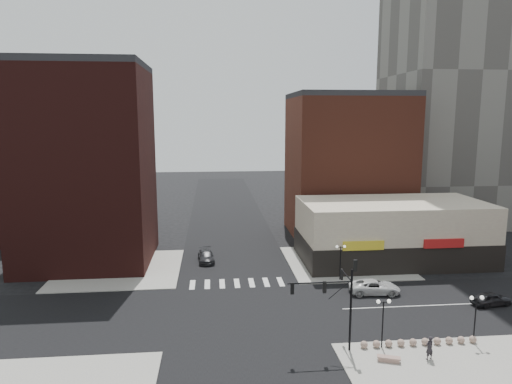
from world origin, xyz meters
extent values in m
plane|color=black|center=(0.00, 0.00, 0.00)|extent=(240.00, 240.00, 0.00)
cube|color=black|center=(0.00, 0.00, 0.01)|extent=(200.00, 14.00, 0.02)
cube|color=black|center=(0.00, 0.00, 0.01)|extent=(14.00, 200.00, 0.02)
cube|color=gray|center=(-14.50, 14.50, 0.06)|extent=(15.00, 15.00, 0.12)
cube|color=gray|center=(14.50, 14.50, 0.06)|extent=(15.00, 15.00, 0.12)
cube|color=#371411|center=(-19.00, 18.50, 12.50)|extent=(16.00, 15.00, 25.00)
cube|color=#371411|center=(-32.00, 34.00, 6.00)|extent=(20.00, 18.00, 12.00)
cube|color=brown|center=(19.00, 29.50, 11.00)|extent=(18.00, 15.00, 22.00)
cube|color=#47443F|center=(60.00, 56.00, 41.00)|extent=(18.00, 18.00, 82.00)
cube|color=beige|center=(21.00, 15.00, 4.00)|extent=(24.00, 12.00, 8.00)
cube|color=black|center=(21.00, 15.00, 1.70)|extent=(24.20, 12.20, 3.40)
cylinder|color=black|center=(8.20, -8.20, 3.50)|extent=(0.18, 0.18, 7.00)
cylinder|color=black|center=(5.60, -8.20, 6.00)|extent=(5.20, 0.11, 0.11)
cylinder|color=black|center=(7.20, -8.20, 5.30)|extent=(1.72, 0.06, 1.46)
cylinder|color=black|center=(8.20, -6.70, 6.00)|extent=(0.11, 3.00, 0.11)
cube|color=black|center=(3.40, -8.20, 5.60)|extent=(0.28, 0.18, 0.95)
sphere|color=red|center=(3.40, -8.20, 5.90)|extent=(0.16, 0.16, 0.16)
cube|color=black|center=(6.00, -8.20, 5.60)|extent=(0.28, 0.18, 0.95)
sphere|color=red|center=(6.00, -8.20, 5.90)|extent=(0.16, 0.16, 0.16)
cube|color=black|center=(8.20, -5.40, 5.60)|extent=(0.18, 0.28, 0.95)
sphere|color=red|center=(8.20, -5.40, 5.90)|extent=(0.16, 0.16, 0.16)
cube|color=black|center=(8.45, -8.20, 7.30)|extent=(0.28, 0.18, 0.95)
sphere|color=red|center=(8.45, -8.20, 7.60)|extent=(0.16, 0.16, 0.16)
cylinder|color=black|center=(11.00, -8.00, 2.12)|extent=(0.11, 0.11, 4.00)
cylinder|color=black|center=(11.00, -8.00, 4.02)|extent=(0.90, 0.06, 0.06)
sphere|color=white|center=(10.55, -8.00, 4.12)|extent=(0.32, 0.32, 0.32)
sphere|color=white|center=(11.45, -8.00, 4.12)|extent=(0.32, 0.32, 0.32)
cylinder|color=black|center=(19.00, -8.00, 2.12)|extent=(0.11, 0.11, 4.00)
cylinder|color=black|center=(19.00, -8.00, 4.02)|extent=(0.90, 0.06, 0.06)
sphere|color=white|center=(18.55, -8.00, 4.12)|extent=(0.32, 0.32, 0.32)
sphere|color=white|center=(19.45, -8.00, 4.12)|extent=(0.32, 0.32, 0.32)
cylinder|color=black|center=(12.00, 8.00, 2.12)|extent=(0.11, 0.11, 4.00)
cylinder|color=black|center=(12.00, 8.00, 4.02)|extent=(0.90, 0.06, 0.06)
sphere|color=white|center=(11.55, 8.00, 4.12)|extent=(0.32, 0.32, 0.32)
sphere|color=white|center=(12.45, 8.00, 4.12)|extent=(0.32, 0.32, 0.32)
sphere|color=gray|center=(9.50, -8.00, 0.42)|extent=(0.61, 0.61, 0.61)
sphere|color=gray|center=(10.55, -8.00, 0.42)|extent=(0.61, 0.61, 0.61)
sphere|color=gray|center=(11.60, -8.00, 0.42)|extent=(0.61, 0.61, 0.61)
sphere|color=gray|center=(12.65, -8.00, 0.42)|extent=(0.61, 0.61, 0.61)
sphere|color=gray|center=(13.70, -8.00, 0.42)|extent=(0.61, 0.61, 0.61)
sphere|color=gray|center=(14.75, -8.00, 0.42)|extent=(0.61, 0.61, 0.61)
sphere|color=gray|center=(15.80, -8.00, 0.42)|extent=(0.61, 0.61, 0.61)
sphere|color=gray|center=(16.85, -8.00, 0.42)|extent=(0.61, 0.61, 0.61)
sphere|color=gray|center=(17.90, -8.00, 0.42)|extent=(0.61, 0.61, 0.61)
sphere|color=gray|center=(18.95, -8.00, 0.42)|extent=(0.61, 0.61, 0.61)
imported|color=silver|center=(14.63, 3.70, 0.76)|extent=(5.64, 2.98, 1.51)
imported|color=black|center=(25.33, -0.54, 0.69)|extent=(4.23, 2.12, 1.39)
imported|color=black|center=(-3.71, 16.75, 0.71)|extent=(2.40, 5.07, 1.43)
imported|color=black|center=(13.99, -10.21, 1.09)|extent=(0.81, 0.66, 1.93)
cube|color=gray|center=(10.72, -10.25, 0.27)|extent=(1.63, 0.94, 0.29)
cube|color=gray|center=(10.72, -10.25, 0.47)|extent=(1.85, 1.10, 0.12)
camera|label=1|loc=(-2.77, -42.00, 18.89)|focal=32.00mm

